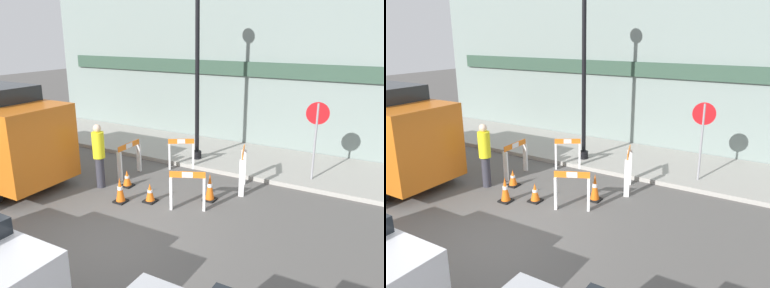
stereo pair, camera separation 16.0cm
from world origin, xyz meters
TOP-DOWN VIEW (x-y plane):
  - ground_plane at (0.00, 0.00)m, footprint 60.00×60.00m
  - sidewalk_slab at (0.00, 6.03)m, footprint 18.00×3.06m
  - storefront_facade at (0.00, 7.64)m, footprint 18.00×0.22m
  - streetlamp_post at (-0.70, 5.15)m, footprint 0.44×0.44m
  - stop_sign at (2.92, 5.15)m, footprint 0.59×0.13m
  - barricade_0 at (0.75, 2.05)m, footprint 0.81×0.47m
  - barricade_1 at (1.43, 3.76)m, footprint 0.41×0.86m
  - barricade_2 at (-0.81, 4.35)m, footprint 0.73×0.53m
  - barricade_3 at (-1.80, 3.11)m, footprint 0.16×0.97m
  - traffic_cone_0 at (0.97, 2.77)m, footprint 0.30×0.30m
  - traffic_cone_1 at (-1.38, 2.45)m, footprint 0.30×0.30m
  - traffic_cone_2 at (-0.89, 1.59)m, footprint 0.30×0.30m
  - traffic_cone_3 at (-0.27, 1.97)m, footprint 0.30×0.30m
  - person_worker at (-1.97, 2.08)m, footprint 0.45×0.45m

SIDE VIEW (x-z plane):
  - ground_plane at x=0.00m, z-range 0.00..0.00m
  - sidewalk_slab at x=0.00m, z-range 0.00..0.12m
  - traffic_cone_1 at x=-1.38m, z-range -0.01..0.45m
  - traffic_cone_3 at x=-0.27m, z-range -0.01..0.47m
  - traffic_cone_2 at x=-0.89m, z-range -0.01..0.63m
  - traffic_cone_0 at x=0.97m, z-range -0.01..0.69m
  - barricade_2 at x=-0.81m, z-range 0.03..0.99m
  - barricade_0 at x=0.75m, z-range 0.04..1.00m
  - barricade_3 at x=-1.80m, z-range 0.05..1.05m
  - barricade_1 at x=1.43m, z-range 0.04..1.18m
  - person_worker at x=-1.97m, z-range 0.07..1.81m
  - stop_sign at x=2.92m, z-range 0.49..2.64m
  - storefront_facade at x=0.00m, z-range 0.00..5.50m
  - streetlamp_post at x=-0.70m, z-range 0.88..6.19m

